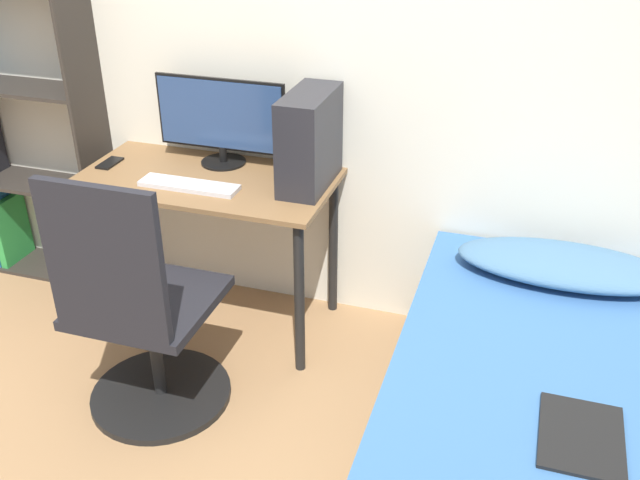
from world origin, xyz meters
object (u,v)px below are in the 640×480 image
at_px(bookshelf, 4,144).
at_px(office_chair, 142,326).
at_px(pc_tower, 310,140).
at_px(bed, 546,439).
at_px(keyboard, 189,185).
at_px(monitor, 221,119).

xyz_separation_m(bookshelf, office_chair, (1.23, -0.83, -0.29)).
bearing_deg(pc_tower, bed, -33.41).
height_order(bookshelf, bed, bookshelf).
bearing_deg(bookshelf, keyboard, -13.14).
xyz_separation_m(bookshelf, keyboard, (1.19, -0.28, 0.05)).
relative_size(bookshelf, keyboard, 3.48).
relative_size(bed, monitor, 3.05).
xyz_separation_m(office_chair, bed, (1.52, 0.03, -0.16)).
bearing_deg(keyboard, bookshelf, 166.86).
distance_m(office_chair, pc_tower, 1.02).
bearing_deg(office_chair, monitor, 91.30).
height_order(monitor, keyboard, monitor).
bearing_deg(pc_tower, monitor, 167.15).
bearing_deg(bookshelf, office_chair, -33.97).
bearing_deg(office_chair, bookshelf, 146.03).
bearing_deg(monitor, keyboard, -95.00).
height_order(office_chair, monitor, monitor).
bearing_deg(office_chair, keyboard, 94.68).
height_order(bookshelf, monitor, bookshelf).
xyz_separation_m(bookshelf, bed, (2.75, -0.80, -0.45)).
bearing_deg(bed, monitor, 151.97).
bearing_deg(monitor, pc_tower, -12.85).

